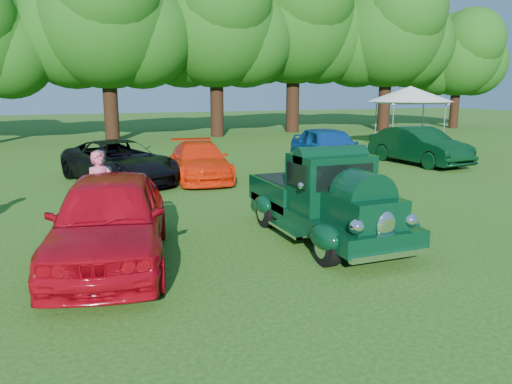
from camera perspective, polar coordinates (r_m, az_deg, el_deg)
name	(u,v)px	position (r m, az deg, el deg)	size (l,w,h in m)	color
ground	(261,260)	(9.56, 0.63, -7.74)	(120.00, 120.00, 0.00)	#1D4610
hero_pickup	(325,202)	(10.82, 7.84, -1.10)	(2.21, 4.74, 1.85)	black
red_convertible	(110,219)	(9.55, -16.34, -2.97)	(1.99, 4.94, 1.68)	#9D0612
back_car_black	(119,162)	(17.74, -15.35, 3.35)	(2.41, 5.23, 1.45)	black
back_car_orange	(200,161)	(17.90, -6.45, 3.55)	(1.85, 4.55, 1.32)	red
back_car_blue	(329,148)	(20.25, 8.30, 4.98)	(2.00, 4.97, 1.69)	navy
back_car_green	(419,146)	(22.51, 18.14, 5.04)	(1.67, 4.78, 1.58)	black
spectator_pink	(101,189)	(12.17, -17.32, 0.31)	(0.65, 0.43, 1.78)	#C14F67
spectator_grey	(101,183)	(13.26, -17.32, 0.99)	(0.81, 0.63, 1.68)	slate
canopy_tent	(410,94)	(28.21, 17.21, 10.61)	(5.52, 5.52, 3.32)	silver
tree_line	(129,25)	(33.05, -14.32, 18.02)	(61.49, 10.61, 12.32)	black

